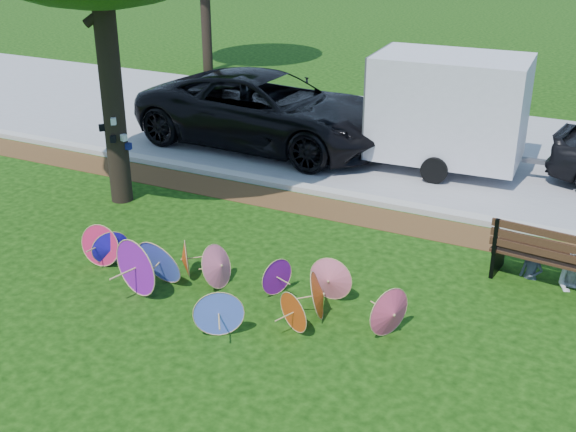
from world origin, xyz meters
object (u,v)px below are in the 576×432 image
at_px(cargo_trailer, 449,107).
at_px(park_bench, 557,255).
at_px(black_van, 267,110).
at_px(person_left, 534,251).
at_px(parasol_pile, 213,275).

relative_size(cargo_trailer, park_bench, 1.63).
bearing_deg(park_bench, cargo_trailer, 129.44).
xyz_separation_m(black_van, park_bench, (7.54, -4.35, -0.38)).
distance_m(black_van, person_left, 8.39).
relative_size(cargo_trailer, person_left, 3.25).
height_order(black_van, park_bench, black_van).
distance_m(cargo_trailer, person_left, 5.43).
bearing_deg(parasol_pile, black_van, 111.55).
distance_m(parasol_pile, cargo_trailer, 7.70).
height_order(parasol_pile, park_bench, park_bench).
xyz_separation_m(parasol_pile, person_left, (4.38, 2.84, 0.12)).
relative_size(parasol_pile, park_bench, 2.83).
bearing_deg(parasol_pile, cargo_trailer, 77.37).
bearing_deg(park_bench, black_van, 156.19).
height_order(park_bench, person_left, park_bench).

